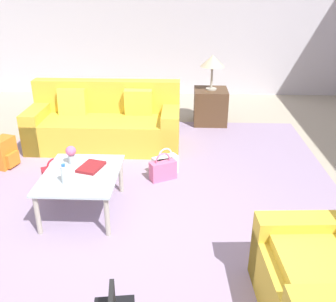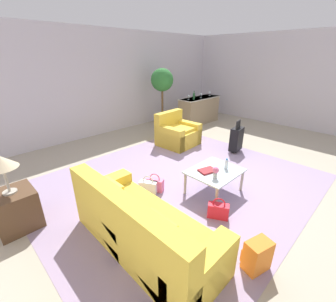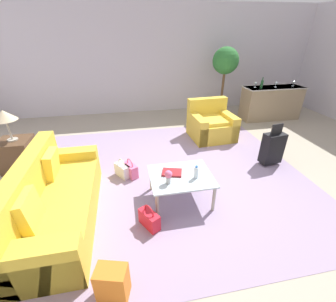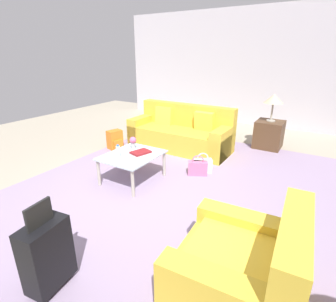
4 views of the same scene
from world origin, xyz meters
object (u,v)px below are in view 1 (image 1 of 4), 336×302
object	(u,v)px
handbag_white	(165,165)
coffee_table_book	(91,167)
table_lamp	(212,62)
backpack_orange	(5,153)
side_table	(210,106)
flower_vase	(71,153)
handbag_pink	(163,170)
coffee_table	(81,178)
couch	(106,125)
handbag_red	(57,175)
water_bottle	(64,174)

from	to	relation	value
handbag_white	coffee_table_book	bearing A→B (deg)	-44.44
table_lamp	backpack_orange	size ratio (longest dim) A/B	1.42
table_lamp	side_table	bearing A→B (deg)	0.00
flower_vase	backpack_orange	size ratio (longest dim) A/B	0.51
handbag_pink	backpack_orange	distance (m)	2.11
handbag_pink	handbag_white	world-z (taller)	same
coffee_table	flower_vase	world-z (taller)	flower_vase
coffee_table	side_table	size ratio (longest dim) A/B	1.58
handbag_white	backpack_orange	xyz separation A→B (m)	(-0.12, -2.11, 0.06)
couch	handbag_red	bearing A→B (deg)	-16.19
side_table	table_lamp	world-z (taller)	table_lamp
coffee_table_book	handbag_pink	world-z (taller)	coffee_table_book
couch	coffee_table_book	size ratio (longest dim) A/B	7.39
coffee_table_book	flower_vase	bearing A→B (deg)	-97.09
coffee_table_book	handbag_white	size ratio (longest dim) A/B	0.82
water_bottle	coffee_table_book	world-z (taller)	water_bottle
coffee_table_book	coffee_table	bearing A→B (deg)	-17.28
couch	flower_vase	distance (m)	1.60
table_lamp	water_bottle	bearing A→B (deg)	-28.07
water_bottle	table_lamp	distance (m)	3.44
side_table	backpack_orange	world-z (taller)	side_table
handbag_pink	handbag_white	xyz separation A→B (m)	(-0.14, 0.02, 0.00)
handbag_pink	flower_vase	bearing A→B (deg)	-61.68
flower_vase	handbag_pink	size ratio (longest dim) A/B	0.57
handbag_red	coffee_table_book	bearing A→B (deg)	52.17
table_lamp	handbag_red	xyz separation A→B (m)	(2.26, -1.96, -0.92)
coffee_table	flower_vase	bearing A→B (deg)	-145.71
coffee_table	water_bottle	size ratio (longest dim) A/B	4.54
side_table	coffee_table	bearing A→B (deg)	-28.18
water_bottle	flower_vase	xyz separation A→B (m)	(-0.42, -0.05, 0.03)
table_lamp	handbag_white	size ratio (longest dim) A/B	1.59
coffee_table_book	side_table	size ratio (longest dim) A/B	0.50
side_table	handbag_white	distance (m)	2.04
couch	water_bottle	size ratio (longest dim) A/B	10.61
water_bottle	flower_vase	size ratio (longest dim) A/B	1.00
table_lamp	handbag_pink	world-z (taller)	table_lamp
handbag_pink	handbag_white	bearing A→B (deg)	171.74
water_bottle	handbag_white	world-z (taller)	water_bottle
coffee_table	table_lamp	distance (m)	3.24
flower_vase	coffee_table	bearing A→B (deg)	34.29
handbag_pink	backpack_orange	xyz separation A→B (m)	(-0.26, -2.09, 0.06)
water_bottle	handbag_white	bearing A→B (deg)	139.42
side_table	handbag_white	size ratio (longest dim) A/B	1.64
coffee_table	handbag_white	xyz separation A→B (m)	(-0.88, 0.82, -0.27)
handbag_red	table_lamp	bearing A→B (deg)	138.99
handbag_white	handbag_pink	bearing A→B (deg)	-8.26
handbag_red	handbag_white	xyz separation A→B (m)	(-0.34, 1.29, 0.00)
flower_vase	side_table	bearing A→B (deg)	147.40
coffee_table	side_table	world-z (taller)	side_table
water_bottle	handbag_white	distance (m)	1.48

